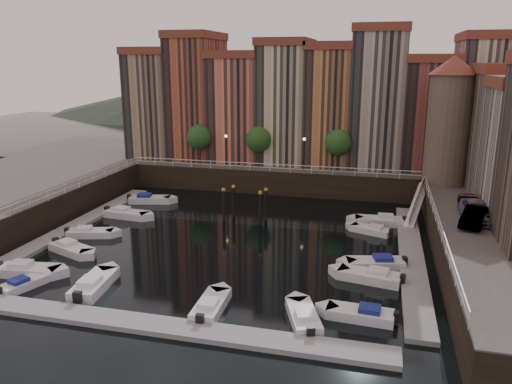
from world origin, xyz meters
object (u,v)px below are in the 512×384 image
(mooring_pilings, at_px, (246,205))
(car_b, at_px, (474,218))
(car_c, at_px, (476,212))
(gangway, at_px, (417,202))
(boat_left_2, at_px, (89,233))
(car_a, at_px, (471,203))
(corner_tower, at_px, (449,119))
(boat_left_1, at_px, (71,249))
(boat_left_0, at_px, (28,270))

(mooring_pilings, height_order, car_b, car_b)
(car_c, bearing_deg, gangway, 111.92)
(boat_left_2, xyz_separation_m, car_a, (34.66, 7.29, 3.34))
(corner_tower, bearing_deg, boat_left_1, -146.41)
(gangway, xyz_separation_m, boat_left_1, (-29.66, -17.12, -1.55))
(boat_left_2, bearing_deg, boat_left_1, -94.82)
(corner_tower, distance_m, boat_left_1, 40.30)
(boat_left_0, relative_size, car_b, 1.12)
(corner_tower, xyz_separation_m, boat_left_2, (-33.32, -17.53, -9.84))
(mooring_pilings, distance_m, boat_left_2, 15.67)
(car_c, bearing_deg, boat_left_2, -176.49)
(boat_left_0, bearing_deg, car_b, 10.83)
(corner_tower, bearing_deg, gangway, -122.80)
(gangway, distance_m, car_a, 7.35)
(car_a, height_order, car_c, car_c)
(boat_left_2, relative_size, car_c, 0.85)
(corner_tower, xyz_separation_m, gangway, (-2.90, -4.50, -8.28))
(boat_left_1, bearing_deg, car_c, 34.90)
(car_c, bearing_deg, car_a, 85.21)
(boat_left_1, height_order, car_c, car_c)
(corner_tower, height_order, boat_left_0, corner_tower)
(gangway, bearing_deg, corner_tower, 57.20)
(corner_tower, height_order, car_b, corner_tower)
(corner_tower, height_order, mooring_pilings, corner_tower)
(mooring_pilings, xyz_separation_m, boat_left_0, (-12.83, -17.50, -1.26))
(boat_left_0, relative_size, boat_left_1, 1.07)
(corner_tower, relative_size, car_b, 3.01)
(boat_left_1, relative_size, car_b, 1.05)
(corner_tower, relative_size, boat_left_1, 2.86)
(gangway, height_order, boat_left_2, gangway)
(boat_left_2, distance_m, car_a, 35.57)
(boat_left_2, bearing_deg, corner_tower, 12.42)
(boat_left_0, height_order, boat_left_2, boat_left_0)
(car_b, distance_m, car_c, 1.73)
(boat_left_0, height_order, boat_left_1, boat_left_0)
(boat_left_0, bearing_deg, car_c, 13.12)
(gangway, distance_m, car_c, 9.90)
(boat_left_2, bearing_deg, boat_left_0, -103.39)
(car_a, distance_m, car_c, 3.05)
(boat_left_1, xyz_separation_m, car_c, (33.83, 8.34, 3.42))
(gangway, relative_size, car_c, 1.53)
(mooring_pilings, bearing_deg, gangway, 14.84)
(boat_left_1, height_order, car_b, car_b)
(gangway, height_order, car_b, car_b)
(corner_tower, height_order, boat_left_1, corner_tower)
(boat_left_2, bearing_deg, car_a, -3.45)
(boat_left_0, xyz_separation_m, car_a, (34.35, 16.34, 3.30))
(corner_tower, relative_size, boat_left_2, 2.96)
(boat_left_2, bearing_deg, mooring_pilings, 17.42)
(mooring_pilings, height_order, car_c, car_c)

